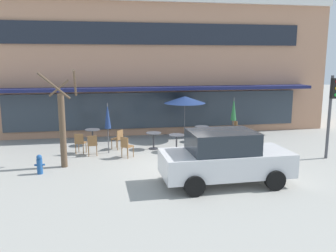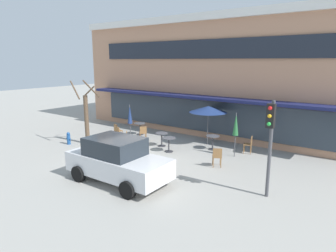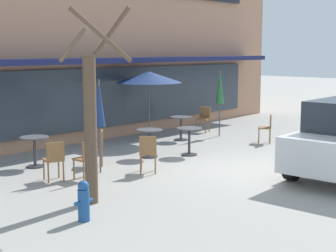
# 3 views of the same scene
# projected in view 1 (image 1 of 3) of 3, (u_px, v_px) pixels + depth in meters

# --- Properties ---
(ground_plane) EXTENTS (80.00, 80.00, 0.00)m
(ground_plane) POSITION_uv_depth(u_px,v_px,m) (180.00, 167.00, 13.53)
(ground_plane) COLOR #9E9B93
(building_facade) EXTENTS (19.59, 9.10, 7.39)m
(building_facade) POSITION_uv_depth(u_px,v_px,m) (147.00, 65.00, 22.50)
(building_facade) COLOR tan
(building_facade) RESTS_ON ground
(cafe_table_near_wall) EXTENTS (0.70, 0.70, 0.76)m
(cafe_table_near_wall) POSITION_uv_depth(u_px,v_px,m) (202.00, 131.00, 17.65)
(cafe_table_near_wall) COLOR #333338
(cafe_table_near_wall) RESTS_ON ground
(cafe_table_streetside) EXTENTS (0.70, 0.70, 0.76)m
(cafe_table_streetside) POSITION_uv_depth(u_px,v_px,m) (93.00, 134.00, 16.88)
(cafe_table_streetside) COLOR #333338
(cafe_table_streetside) RESTS_ON ground
(cafe_table_by_tree) EXTENTS (0.70, 0.70, 0.76)m
(cafe_table_by_tree) POSITION_uv_depth(u_px,v_px,m) (176.00, 140.00, 15.70)
(cafe_table_by_tree) COLOR #333338
(cafe_table_by_tree) RESTS_ON ground
(cafe_table_mid_patio) EXTENTS (0.70, 0.70, 0.76)m
(cafe_table_mid_patio) POSITION_uv_depth(u_px,v_px,m) (154.00, 138.00, 16.13)
(cafe_table_mid_patio) COLOR #333338
(cafe_table_mid_patio) RESTS_ON ground
(patio_umbrella_green_folded) EXTENTS (0.28, 0.28, 2.20)m
(patio_umbrella_green_folded) POSITION_uv_depth(u_px,v_px,m) (234.00, 109.00, 17.27)
(patio_umbrella_green_folded) COLOR #4C4C51
(patio_umbrella_green_folded) RESTS_ON ground
(patio_umbrella_cream_folded) EXTENTS (0.28, 0.28, 2.20)m
(patio_umbrella_cream_folded) POSITION_uv_depth(u_px,v_px,m) (108.00, 116.00, 15.22)
(patio_umbrella_cream_folded) COLOR #4C4C51
(patio_umbrella_cream_folded) RESTS_ON ground
(patio_umbrella_corner_open) EXTENTS (2.10, 2.10, 2.20)m
(patio_umbrella_corner_open) POSITION_uv_depth(u_px,v_px,m) (185.00, 100.00, 17.95)
(patio_umbrella_corner_open) COLOR #4C4C51
(patio_umbrella_corner_open) RESTS_ON ground
(cafe_chair_0) EXTENTS (0.56, 0.56, 0.89)m
(cafe_chair_0) POSITION_uv_depth(u_px,v_px,m) (118.00, 138.00, 16.09)
(cafe_chair_0) COLOR olive
(cafe_chair_0) RESTS_ON ground
(cafe_chair_1) EXTENTS (0.49, 0.49, 0.89)m
(cafe_chair_1) POSITION_uv_depth(u_px,v_px,m) (233.00, 128.00, 18.47)
(cafe_chair_1) COLOR olive
(cafe_chair_1) RESTS_ON ground
(cafe_chair_2) EXTENTS (0.41, 0.41, 0.89)m
(cafe_chair_2) POSITION_uv_depth(u_px,v_px,m) (92.00, 144.00, 14.98)
(cafe_chair_2) COLOR olive
(cafe_chair_2) RESTS_ON ground
(cafe_chair_3) EXTENTS (0.50, 0.50, 0.89)m
(cafe_chair_3) POSITION_uv_depth(u_px,v_px,m) (80.00, 142.00, 15.33)
(cafe_chair_3) COLOR olive
(cafe_chair_3) RESTS_ON ground
(cafe_chair_4) EXTENTS (0.55, 0.55, 0.89)m
(cafe_chair_4) POSITION_uv_depth(u_px,v_px,m) (247.00, 140.00, 15.69)
(cafe_chair_4) COLOR olive
(cafe_chair_4) RESTS_ON ground
(cafe_chair_5) EXTENTS (0.57, 0.57, 0.89)m
(cafe_chair_5) POSITION_uv_depth(u_px,v_px,m) (126.00, 145.00, 14.69)
(cafe_chair_5) COLOR olive
(cafe_chair_5) RESTS_ON ground
(parked_sedan) EXTENTS (4.24, 2.09, 1.76)m
(parked_sedan) POSITION_uv_depth(u_px,v_px,m) (225.00, 157.00, 11.56)
(parked_sedan) COLOR silver
(parked_sedan) RESTS_ON ground
(street_tree) EXTENTS (1.31, 1.31, 3.68)m
(street_tree) POSITION_uv_depth(u_px,v_px,m) (63.00, 125.00, 13.22)
(street_tree) COLOR brown
(street_tree) RESTS_ON ground
(traffic_light_pole) EXTENTS (0.26, 0.44, 3.40)m
(traffic_light_pole) POSITION_uv_depth(u_px,v_px,m) (332.00, 103.00, 14.20)
(traffic_light_pole) COLOR #47474C
(traffic_light_pole) RESTS_ON ground
(fire_hydrant) EXTENTS (0.36, 0.20, 0.71)m
(fire_hydrant) POSITION_uv_depth(u_px,v_px,m) (40.00, 164.00, 12.63)
(fire_hydrant) COLOR #1E4C8C
(fire_hydrant) RESTS_ON ground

